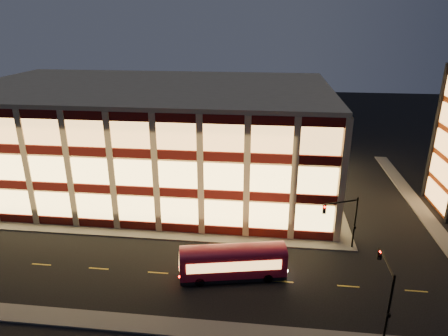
# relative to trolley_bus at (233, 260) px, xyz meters

# --- Properties ---
(ground) EXTENTS (200.00, 200.00, 0.00)m
(ground) POSITION_rel_trolley_bus_xyz_m (-11.27, 5.79, -1.86)
(ground) COLOR black
(ground) RESTS_ON ground
(sidewalk_office_south) EXTENTS (54.00, 2.00, 0.15)m
(sidewalk_office_south) POSITION_rel_trolley_bus_xyz_m (-14.27, 6.79, -1.79)
(sidewalk_office_south) COLOR #514F4C
(sidewalk_office_south) RESTS_ON ground
(sidewalk_office_east) EXTENTS (2.00, 30.00, 0.15)m
(sidewalk_office_east) POSITION_rel_trolley_bus_xyz_m (11.73, 22.79, -1.79)
(sidewalk_office_east) COLOR #514F4C
(sidewalk_office_east) RESTS_ON ground
(sidewalk_tower_west) EXTENTS (2.00, 30.00, 0.15)m
(sidewalk_tower_west) POSITION_rel_trolley_bus_xyz_m (22.73, 22.79, -1.79)
(sidewalk_tower_west) COLOR #514F4C
(sidewalk_tower_west) RESTS_ON ground
(sidewalk_near) EXTENTS (100.00, 2.00, 0.15)m
(sidewalk_near) POSITION_rel_trolley_bus_xyz_m (-11.27, -7.21, -1.79)
(sidewalk_near) COLOR #514F4C
(sidewalk_near) RESTS_ON ground
(office_building) EXTENTS (50.45, 30.45, 14.50)m
(office_building) POSITION_rel_trolley_bus_xyz_m (-14.19, 22.71, 5.39)
(office_building) COLOR tan
(office_building) RESTS_ON ground
(traffic_signal_far) EXTENTS (3.79, 1.87, 6.00)m
(traffic_signal_far) POSITION_rel_trolley_bus_xyz_m (10.94, 6.03, 2.25)
(traffic_signal_far) COLOR black
(traffic_signal_far) RESTS_ON ground
(traffic_signal_near) EXTENTS (0.32, 4.45, 6.00)m
(traffic_signal_near) POSITION_rel_trolley_bus_xyz_m (12.23, -5.24, 2.27)
(traffic_signal_near) COLOR black
(traffic_signal_near) RESTS_ON ground
(trolley_bus) EXTENTS (10.21, 4.45, 3.36)m
(trolley_bus) POSITION_rel_trolley_bus_xyz_m (0.00, 0.00, 0.00)
(trolley_bus) COLOR maroon
(trolley_bus) RESTS_ON ground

